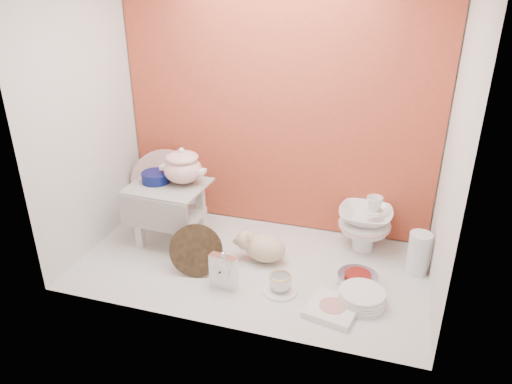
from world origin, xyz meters
TOP-DOWN VIEW (x-y plane):
  - ground at (0.00, 0.00)m, footprint 1.80×1.80m
  - niche_shell at (0.00, 0.18)m, footprint 1.86×1.03m
  - step_stool at (-0.51, 0.11)m, footprint 0.42×0.37m
  - soup_tureen at (-0.44, 0.16)m, footprint 0.26×0.26m
  - cobalt_bowl at (-0.59, 0.13)m, footprint 0.20×0.20m
  - floral_platter at (-0.67, 0.39)m, footprint 0.43×0.18m
  - blue_white_vase at (-0.60, 0.36)m, footprint 0.33×0.33m
  - lacquer_tray at (-0.25, -0.15)m, footprint 0.29×0.17m
  - mantel_clock at (-0.07, -0.23)m, footprint 0.14×0.07m
  - plush_pig at (0.06, 0.05)m, footprint 0.32×0.27m
  - teacup_saucer at (0.20, -0.18)m, footprint 0.22×0.22m
  - gold_rim_teacup at (0.20, -0.18)m, footprint 0.12×0.12m
  - lattice_dish at (0.47, -0.25)m, footprint 0.26×0.26m
  - dinner_plate_stack at (0.59, -0.16)m, footprint 0.30×0.30m
  - crystal_bowl at (0.56, -0.02)m, footprint 0.25×0.25m
  - clear_glass_vase at (0.83, 0.19)m, footprint 0.15×0.15m
  - porcelain_tower at (0.54, 0.34)m, footprint 0.31×0.31m

SIDE VIEW (x-z plane):
  - ground at x=0.00m, z-range 0.00..0.00m
  - teacup_saucer at x=0.20m, z-range 0.00..0.01m
  - lattice_dish at x=0.47m, z-range 0.00..0.03m
  - crystal_bowl at x=0.56m, z-range 0.00..0.06m
  - dinner_plate_stack at x=0.59m, z-range 0.00..0.07m
  - gold_rim_teacup at x=0.20m, z-range 0.01..0.10m
  - plush_pig at x=0.06m, z-range 0.00..0.17m
  - mantel_clock at x=-0.07m, z-range 0.00..0.20m
  - clear_glass_vase at x=0.83m, z-range 0.00..0.23m
  - lacquer_tray at x=-0.25m, z-range 0.00..0.26m
  - blue_white_vase at x=-0.60m, z-range 0.00..0.27m
  - porcelain_tower at x=0.54m, z-range 0.00..0.33m
  - step_stool at x=-0.51m, z-range 0.00..0.35m
  - floral_platter at x=-0.67m, z-range 0.00..0.43m
  - cobalt_bowl at x=-0.59m, z-range 0.35..0.41m
  - soup_tureen at x=-0.44m, z-range 0.35..0.56m
  - niche_shell at x=0.00m, z-range 0.17..1.70m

